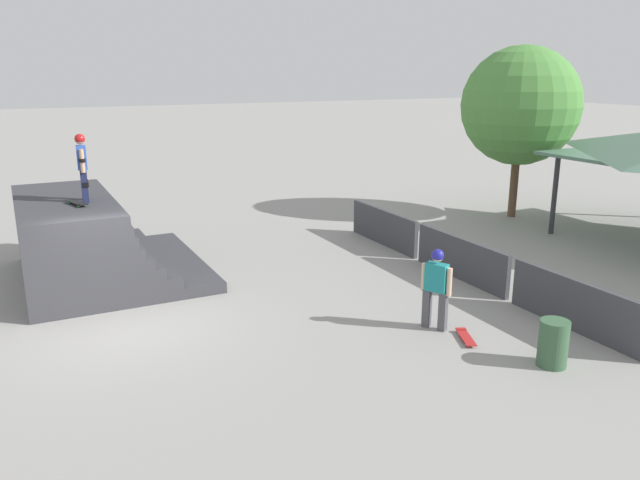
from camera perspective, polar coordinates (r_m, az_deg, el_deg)
ground_plane at (r=13.48m, az=-17.53°, el=-7.56°), size 160.00×160.00×0.00m
quarter_pipe_ramp at (r=16.48m, az=-20.71°, el=-0.31°), size 5.14×4.25×2.08m
skater_on_deck at (r=15.61m, az=-20.92°, el=6.61°), size 0.67×0.24×1.57m
skateboard_on_deck at (r=15.32m, az=-21.31°, el=3.20°), size 0.83×0.44×0.09m
bystander_walking at (r=12.65m, az=10.58°, el=-3.85°), size 0.62×0.41×1.67m
skateboard_on_ground at (r=12.60m, az=13.17°, el=-8.59°), size 0.82×0.50×0.09m
barrier_fence at (r=15.92m, az=12.74°, el=-1.67°), size 10.53×0.12×1.05m
tree_far_back at (r=22.79m, az=17.86°, el=11.58°), size 4.03×4.03×5.89m
trash_bin at (r=11.85m, az=20.55°, el=-8.84°), size 0.52×0.52×0.85m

